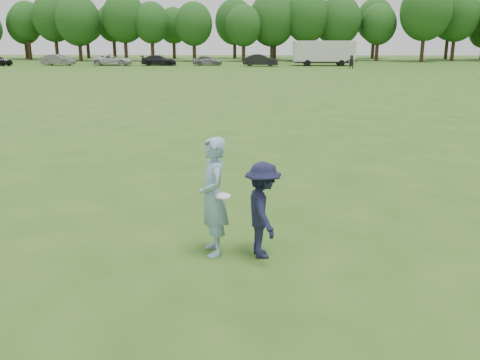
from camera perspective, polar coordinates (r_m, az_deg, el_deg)
The scene contains 12 objects.
ground at distance 9.28m, azimuth -3.37°, elevation -8.14°, with size 200.00×200.00×0.00m, color #2C5417.
thrower at distance 8.89m, azimuth -3.03°, elevation -1.90°, with size 0.77×0.51×2.12m, color #7FA5C4.
defender at distance 8.84m, azimuth 2.57°, elevation -3.40°, with size 1.11×0.64×1.71m, color #171A34.
player_far_d at distance 64.17m, azimuth 12.41°, elevation 12.83°, with size 1.48×0.47×1.60m, color #272727.
car_b at distance 73.90m, azimuth -19.76°, elevation 12.58°, with size 1.53×4.40×1.45m, color slate.
car_c at distance 71.69m, azimuth -14.09°, elevation 12.94°, with size 2.37×5.14×1.43m, color silver.
car_d at distance 70.24m, azimuth -9.11°, elevation 13.13°, with size 1.89×4.65×1.35m, color black.
car_e at distance 69.63m, azimuth -3.66°, elevation 13.25°, with size 1.56×3.89×1.33m, color slate.
car_f at distance 67.82m, azimuth 2.32°, elevation 13.28°, with size 1.60×4.58×1.51m, color black.
disc_in_play at distance 8.69m, azimuth -1.93°, elevation -1.81°, with size 0.32×0.32×0.06m.
cargo_trailer at distance 69.73m, azimuth 9.39°, elevation 14.00°, with size 9.00×2.75×3.20m.
treeline at distance 85.39m, azimuth 3.61°, elevation 17.49°, with size 130.35×18.39×11.74m.
Camera 1 is at (0.85, -8.44, 3.77)m, focal length 38.00 mm.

